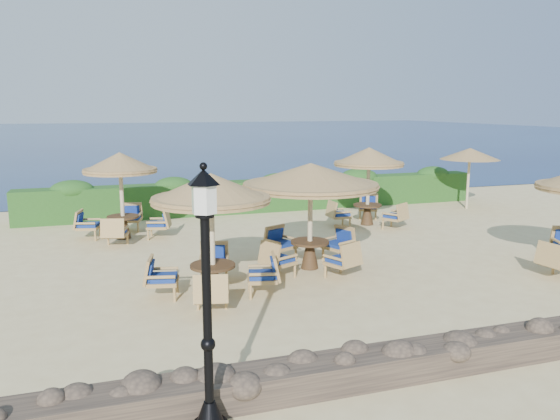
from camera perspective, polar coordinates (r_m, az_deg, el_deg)
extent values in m
plane|color=#D9C589|center=(14.71, 6.35, -5.09)|extent=(120.00, 120.00, 0.00)
plane|color=#0B1B48|center=(83.19, -13.92, 7.69)|extent=(160.00, 160.00, 0.00)
cube|color=#1A4415|center=(21.20, -1.58, 1.52)|extent=(18.00, 0.90, 1.20)
cube|color=brown|center=(9.66, 21.99, -13.11)|extent=(15.00, 0.65, 0.44)
cone|color=black|center=(7.20, -7.35, -20.26)|extent=(0.36, 0.36, 0.30)
cylinder|color=black|center=(6.65, -7.61, -10.97)|extent=(0.11, 0.11, 2.40)
cylinder|color=silver|center=(6.26, -7.93, 1.28)|extent=(0.30, 0.30, 0.36)
cone|color=black|center=(6.23, -7.99, 3.46)|extent=(0.40, 0.40, 0.18)
cylinder|color=beige|center=(22.85, 19.06, 2.87)|extent=(0.10, 0.10, 2.20)
cone|color=olive|center=(22.73, 19.23, 5.57)|extent=(2.30, 2.30, 0.45)
cylinder|color=beige|center=(11.58, -7.11, -3.31)|extent=(0.12, 0.12, 2.40)
cone|color=olive|center=(11.36, -7.25, 2.47)|extent=(2.51, 2.51, 0.55)
cylinder|color=olive|center=(11.40, -7.21, 1.08)|extent=(2.46, 2.46, 0.14)
cylinder|color=#452E18|center=(11.72, -7.05, -5.78)|extent=(0.96, 0.96, 0.06)
cone|color=#452E18|center=(11.82, -7.01, -7.41)|extent=(0.44, 0.44, 0.64)
cylinder|color=beige|center=(13.51, 3.17, -1.22)|extent=(0.12, 0.12, 2.40)
cone|color=olive|center=(13.31, 3.22, 3.75)|extent=(3.37, 3.37, 0.55)
cylinder|color=olive|center=(13.35, 3.21, 2.56)|extent=(3.30, 3.30, 0.14)
cylinder|color=#452E18|center=(13.63, 3.14, -3.36)|extent=(0.96, 0.96, 0.06)
cone|color=#452E18|center=(13.72, 3.13, -4.78)|extent=(0.44, 0.44, 0.64)
cylinder|color=beige|center=(17.29, -16.19, 1.01)|extent=(0.12, 0.12, 2.40)
cone|color=olive|center=(17.14, -16.39, 4.90)|extent=(2.22, 2.22, 0.55)
cylinder|color=olive|center=(17.16, -16.34, 3.97)|extent=(2.17, 2.17, 0.14)
cylinder|color=#452E18|center=(17.38, -16.10, -0.68)|extent=(0.96, 0.96, 0.06)
cone|color=#452E18|center=(17.45, -16.04, -1.81)|extent=(0.44, 0.44, 0.64)
cylinder|color=beige|center=(18.81, 9.17, 2.06)|extent=(0.12, 0.12, 2.40)
cone|color=olive|center=(18.67, 9.28, 5.64)|extent=(2.38, 2.38, 0.55)
cylinder|color=olive|center=(18.70, 9.25, 4.79)|extent=(2.33, 2.33, 0.14)
cylinder|color=#452E18|center=(18.90, 9.12, 0.50)|extent=(0.96, 0.96, 0.06)
cone|color=#452E18|center=(18.96, 9.09, -0.54)|extent=(0.44, 0.44, 0.64)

